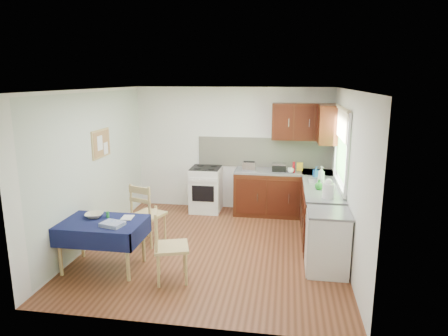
% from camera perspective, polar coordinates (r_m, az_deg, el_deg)
% --- Properties ---
extents(floor, '(4.20, 4.20, 0.00)m').
position_cam_1_polar(floor, '(6.54, -1.38, -11.32)').
color(floor, '#552B16').
rests_on(floor, ground).
extents(ceiling, '(4.00, 4.20, 0.02)m').
position_cam_1_polar(ceiling, '(5.98, -1.51, 11.14)').
color(ceiling, white).
rests_on(ceiling, wall_back).
extents(wall_back, '(4.00, 0.02, 2.50)m').
position_cam_1_polar(wall_back, '(8.18, 1.22, 2.73)').
color(wall_back, white).
rests_on(wall_back, ground).
extents(wall_front, '(4.00, 0.02, 2.50)m').
position_cam_1_polar(wall_front, '(4.18, -6.70, -7.11)').
color(wall_front, white).
rests_on(wall_front, ground).
extents(wall_left, '(0.02, 4.20, 2.50)m').
position_cam_1_polar(wall_left, '(6.79, -18.29, 0.04)').
color(wall_left, silver).
rests_on(wall_left, ground).
extents(wall_right, '(0.02, 4.20, 2.50)m').
position_cam_1_polar(wall_right, '(6.11, 17.33, -1.24)').
color(wall_right, white).
rests_on(wall_right, ground).
extents(base_cabinets, '(1.90, 2.30, 0.86)m').
position_cam_1_polar(base_cabinets, '(7.48, 10.69, -4.90)').
color(base_cabinets, black).
rests_on(base_cabinets, ground).
extents(worktop_back, '(1.90, 0.60, 0.04)m').
position_cam_1_polar(worktop_back, '(7.88, 8.49, -0.53)').
color(worktop_back, slate).
rests_on(worktop_back, base_cabinets).
extents(worktop_right, '(0.60, 1.70, 0.04)m').
position_cam_1_polar(worktop_right, '(6.79, 13.86, -2.89)').
color(worktop_right, slate).
rests_on(worktop_right, base_cabinets).
extents(worktop_corner, '(0.60, 0.60, 0.04)m').
position_cam_1_polar(worktop_corner, '(7.91, 13.20, -0.69)').
color(worktop_corner, slate).
rests_on(worktop_corner, base_cabinets).
extents(splashback, '(2.70, 0.02, 0.60)m').
position_cam_1_polar(splashback, '(8.11, 5.76, 2.22)').
color(splashback, beige).
rests_on(splashback, wall_back).
extents(upper_cabinets, '(1.20, 0.85, 0.70)m').
position_cam_1_polar(upper_cabinets, '(7.74, 12.27, 6.37)').
color(upper_cabinets, black).
rests_on(upper_cabinets, wall_back).
extents(stove, '(0.60, 0.61, 0.92)m').
position_cam_1_polar(stove, '(8.14, -2.59, -3.03)').
color(stove, silver).
rests_on(stove, ground).
extents(window, '(0.04, 1.48, 1.26)m').
position_cam_1_polar(window, '(6.72, 16.48, 3.50)').
color(window, '#2E5F27').
rests_on(window, wall_right).
extents(fridge, '(0.58, 0.60, 0.89)m').
position_cam_1_polar(fridge, '(5.80, 14.58, -10.22)').
color(fridge, silver).
rests_on(fridge, ground).
extents(corkboard, '(0.04, 0.62, 0.47)m').
position_cam_1_polar(corkboard, '(6.98, -17.15, 3.36)').
color(corkboard, tan).
rests_on(corkboard, wall_left).
extents(dining_table, '(1.17, 0.80, 0.71)m').
position_cam_1_polar(dining_table, '(5.92, -17.05, -8.24)').
color(dining_table, '#0D0F36').
rests_on(dining_table, ground).
extents(chair_far, '(0.58, 0.58, 1.02)m').
position_cam_1_polar(chair_far, '(6.63, -11.03, -6.22)').
color(chair_far, tan).
rests_on(chair_far, ground).
extents(chair_near, '(0.55, 0.55, 1.00)m').
position_cam_1_polar(chair_near, '(5.42, -8.09, -10.63)').
color(chair_near, tan).
rests_on(chair_near, ground).
extents(toaster, '(0.25, 0.16, 0.20)m').
position_cam_1_polar(toaster, '(7.79, 3.60, 0.25)').
color(toaster, '#B9B8BD').
rests_on(toaster, worktop_back).
extents(sandwich_press, '(0.27, 0.23, 0.15)m').
position_cam_1_polar(sandwich_press, '(7.83, 7.88, 0.12)').
color(sandwich_press, black).
rests_on(sandwich_press, worktop_back).
extents(sauce_bottle, '(0.05, 0.05, 0.21)m').
position_cam_1_polar(sauce_bottle, '(7.73, 9.92, 0.11)').
color(sauce_bottle, '#AD0D17').
rests_on(sauce_bottle, worktop_back).
extents(yellow_packet, '(0.13, 0.10, 0.16)m').
position_cam_1_polar(yellow_packet, '(7.93, 10.76, 0.19)').
color(yellow_packet, yellow).
rests_on(yellow_packet, worktop_back).
extents(dish_rack, '(0.41, 0.31, 0.19)m').
position_cam_1_polar(dish_rack, '(7.09, 13.66, -1.88)').
color(dish_rack, gray).
rests_on(dish_rack, worktop_right).
extents(kettle, '(0.18, 0.18, 0.30)m').
position_cam_1_polar(kettle, '(6.19, 14.68, -2.99)').
color(kettle, silver).
rests_on(kettle, worktop_right).
extents(cup, '(0.15, 0.15, 0.10)m').
position_cam_1_polar(cup, '(7.71, 9.51, -0.34)').
color(cup, white).
rests_on(cup, worktop_back).
extents(soap_bottle_a, '(0.17, 0.17, 0.31)m').
position_cam_1_polar(soap_bottle_a, '(6.95, 13.72, -1.04)').
color(soap_bottle_a, silver).
rests_on(soap_bottle_a, worktop_right).
extents(soap_bottle_b, '(0.11, 0.11, 0.19)m').
position_cam_1_polar(soap_bottle_b, '(7.49, 12.99, -0.51)').
color(soap_bottle_b, '#1B55A2').
rests_on(soap_bottle_b, worktop_right).
extents(soap_bottle_c, '(0.15, 0.15, 0.17)m').
position_cam_1_polar(soap_bottle_c, '(6.63, 13.42, -2.32)').
color(soap_bottle_c, '#227F25').
rests_on(soap_bottle_c, worktop_right).
extents(plate_bowl, '(0.31, 0.31, 0.06)m').
position_cam_1_polar(plate_bowl, '(6.06, -18.06, -6.44)').
color(plate_bowl, beige).
rests_on(plate_bowl, dining_table).
extents(book, '(0.18, 0.23, 0.02)m').
position_cam_1_polar(book, '(5.92, -14.38, -6.90)').
color(book, white).
rests_on(book, dining_table).
extents(spice_jar, '(0.04, 0.04, 0.09)m').
position_cam_1_polar(spice_jar, '(6.00, -16.27, -6.41)').
color(spice_jar, green).
rests_on(spice_jar, dining_table).
extents(tea_towel, '(0.33, 0.29, 0.05)m').
position_cam_1_polar(tea_towel, '(5.65, -15.64, -7.72)').
color(tea_towel, '#284693').
rests_on(tea_towel, dining_table).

